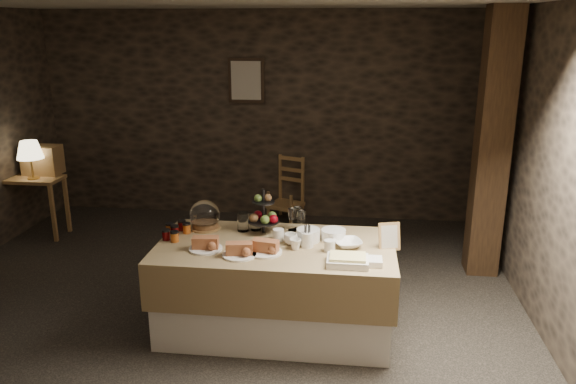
# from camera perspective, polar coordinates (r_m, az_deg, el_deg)

# --- Properties ---
(ground_plane) EXTENTS (5.50, 5.00, 0.01)m
(ground_plane) POSITION_cam_1_polar(r_m,az_deg,el_deg) (5.22, -7.38, -11.08)
(ground_plane) COLOR black
(ground_plane) RESTS_ON ground
(room_shell) EXTENTS (5.52, 5.02, 2.60)m
(room_shell) POSITION_cam_1_polar(r_m,az_deg,el_deg) (4.71, -8.09, 5.99)
(room_shell) COLOR black
(room_shell) RESTS_ON ground
(buffet_table) EXTENTS (1.88, 1.00, 0.75)m
(buffet_table) POSITION_cam_1_polar(r_m,az_deg,el_deg) (4.60, -1.26, -9.01)
(buffet_table) COLOR silver
(buffet_table) RESTS_ON ground_plane
(console_table) EXTENTS (0.67, 0.38, 0.71)m
(console_table) POSITION_cam_1_polar(r_m,az_deg,el_deg) (7.18, -24.46, 0.35)
(console_table) COLOR olive
(console_table) RESTS_ON ground_plane
(table_lamp) EXTENTS (0.30, 0.30, 0.44)m
(table_lamp) POSITION_cam_1_polar(r_m,az_deg,el_deg) (7.01, -24.77, 3.87)
(table_lamp) COLOR gold
(table_lamp) RESTS_ON console_table
(wine_rack) EXTENTS (0.42, 0.26, 0.34)m
(wine_rack) POSITION_cam_1_polar(r_m,az_deg,el_deg) (7.24, -23.69, 3.02)
(wine_rack) COLOR olive
(wine_rack) RESTS_ON console_table
(chair) EXTENTS (0.49, 0.48, 0.64)m
(chair) POSITION_cam_1_polar(r_m,az_deg,el_deg) (7.16, -0.19, -0.01)
(chair) COLOR olive
(chair) RESTS_ON ground_plane
(timber_column) EXTENTS (0.30, 0.30, 2.60)m
(timber_column) POSITION_cam_1_polar(r_m,az_deg,el_deg) (5.75, 20.03, 4.42)
(timber_column) COLOR black
(timber_column) RESTS_ON ground_plane
(framed_picture) EXTENTS (0.45, 0.04, 0.55)m
(framed_picture) POSITION_cam_1_polar(r_m,az_deg,el_deg) (7.10, -4.26, 11.24)
(framed_picture) COLOR black
(framed_picture) RESTS_ON room_shell
(plate_stack_a) EXTENTS (0.19, 0.19, 0.10)m
(plate_stack_a) POSITION_cam_1_polar(r_m,az_deg,el_deg) (4.53, 2.07, -4.38)
(plate_stack_a) COLOR white
(plate_stack_a) RESTS_ON buffet_table
(plate_stack_b) EXTENTS (0.20, 0.20, 0.08)m
(plate_stack_b) POSITION_cam_1_polar(r_m,az_deg,el_deg) (4.57, 4.64, -4.33)
(plate_stack_b) COLOR white
(plate_stack_b) RESTS_ON buffet_table
(cutlery_holder) EXTENTS (0.10, 0.10, 0.12)m
(cutlery_holder) POSITION_cam_1_polar(r_m,az_deg,el_deg) (4.41, 1.97, -4.85)
(cutlery_holder) COLOR white
(cutlery_holder) RESTS_ON buffet_table
(cup_a) EXTENTS (0.12, 0.12, 0.09)m
(cup_a) POSITION_cam_1_polar(r_m,az_deg,el_deg) (4.46, 0.27, -4.78)
(cup_a) COLOR white
(cup_a) RESTS_ON buffet_table
(cup_b) EXTENTS (0.10, 0.10, 0.08)m
(cup_b) POSITION_cam_1_polar(r_m,az_deg,el_deg) (4.37, 0.75, -5.31)
(cup_b) COLOR white
(cup_b) RESTS_ON buffet_table
(mug_c) EXTENTS (0.09, 0.09, 0.09)m
(mug_c) POSITION_cam_1_polar(r_m,az_deg,el_deg) (4.53, -0.98, -4.38)
(mug_c) COLOR white
(mug_c) RESTS_ON buffet_table
(mug_d) EXTENTS (0.08, 0.08, 0.09)m
(mug_d) POSITION_cam_1_polar(r_m,az_deg,el_deg) (4.34, 4.24, -5.47)
(mug_d) COLOR white
(mug_d) RESTS_ON buffet_table
(bowl) EXTENTS (0.27, 0.27, 0.05)m
(bowl) POSITION_cam_1_polar(r_m,az_deg,el_deg) (4.45, 6.09, -5.21)
(bowl) COLOR white
(bowl) RESTS_ON buffet_table
(cake_dome) EXTENTS (0.26, 0.26, 0.26)m
(cake_dome) POSITION_cam_1_polar(r_m,az_deg,el_deg) (4.83, -8.45, -2.51)
(cake_dome) COLOR olive
(cake_dome) RESTS_ON buffet_table
(fruit_stand) EXTENTS (0.27, 0.27, 0.38)m
(fruit_stand) POSITION_cam_1_polar(r_m,az_deg,el_deg) (4.67, -2.45, -2.47)
(fruit_stand) COLOR black
(fruit_stand) RESTS_ON buffet_table
(bread_platter_left) EXTENTS (0.26, 0.26, 0.11)m
(bread_platter_left) POSITION_cam_1_polar(r_m,az_deg,el_deg) (4.40, -8.38, -5.33)
(bread_platter_left) COLOR white
(bread_platter_left) RESTS_ON buffet_table
(bread_platter_center) EXTENTS (0.26, 0.26, 0.11)m
(bread_platter_center) POSITION_cam_1_polar(r_m,az_deg,el_deg) (4.26, -4.98, -5.98)
(bread_platter_center) COLOR white
(bread_platter_center) RESTS_ON buffet_table
(bread_platter_right) EXTENTS (0.26, 0.26, 0.11)m
(bread_platter_right) POSITION_cam_1_polar(r_m,az_deg,el_deg) (4.30, -2.33, -5.71)
(bread_platter_right) COLOR white
(bread_platter_right) RESTS_ON buffet_table
(jam_jars) EXTENTS (0.20, 0.32, 0.07)m
(jam_jars) POSITION_cam_1_polar(r_m,az_deg,el_deg) (4.73, -11.34, -3.93)
(jam_jars) COLOR #55070A
(jam_jars) RESTS_ON buffet_table
(tart_dish) EXTENTS (0.30, 0.22, 0.07)m
(tart_dish) POSITION_cam_1_polar(r_m,az_deg,el_deg) (4.13, 6.08, -6.90)
(tart_dish) COLOR white
(tart_dish) RESTS_ON buffet_table
(square_dish) EXTENTS (0.14, 0.14, 0.04)m
(square_dish) POSITION_cam_1_polar(r_m,az_deg,el_deg) (4.16, 8.58, -6.98)
(square_dish) COLOR white
(square_dish) RESTS_ON buffet_table
(menu_frame) EXTENTS (0.18, 0.11, 0.22)m
(menu_frame) POSITION_cam_1_polar(r_m,az_deg,el_deg) (4.45, 10.26, -4.48)
(menu_frame) COLOR olive
(menu_frame) RESTS_ON buffet_table
(storage_jar_a) EXTENTS (0.10, 0.10, 0.16)m
(storage_jar_a) POSITION_cam_1_polar(r_m,az_deg,el_deg) (4.75, -4.57, -3.03)
(storage_jar_a) COLOR white
(storage_jar_a) RESTS_ON buffet_table
(storage_jar_b) EXTENTS (0.09, 0.09, 0.14)m
(storage_jar_b) POSITION_cam_1_polar(r_m,az_deg,el_deg) (4.76, -3.31, -3.05)
(storage_jar_b) COLOR white
(storage_jar_b) RESTS_ON buffet_table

